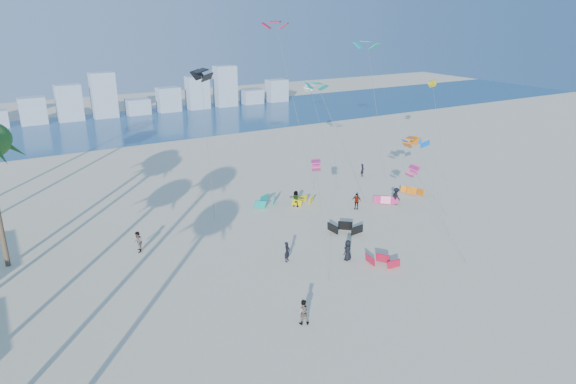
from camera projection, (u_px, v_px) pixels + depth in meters
ground at (379, 346)px, 31.38m from camera, size 220.00×220.00×0.00m
ocean at (110, 128)px, 90.12m from camera, size 220.00×220.00×0.00m
kitesurfer_near at (287, 252)px, 41.73m from camera, size 0.73×0.69×1.68m
kitesurfer_mid at (303, 312)px, 33.34m from camera, size 1.03×0.95×1.71m
kitesurfers_far at (315, 209)px, 50.59m from camera, size 30.11×18.16×1.80m
grounded_kites at (336, 212)px, 50.98m from camera, size 18.41×19.37×1.07m
flying_kites at (330, 84)px, 53.24m from camera, size 32.17×28.96×18.52m
distant_skyline at (90, 102)px, 96.70m from camera, size 85.00×3.00×8.40m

